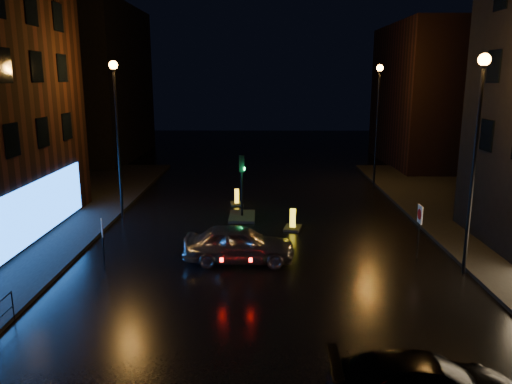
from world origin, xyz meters
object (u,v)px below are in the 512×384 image
(road_sign_left, at_px, (102,232))
(silver_hatchback, at_px, (239,244))
(bollard_far, at_px, (237,201))
(road_sign_right, at_px, (420,219))
(bollard_near, at_px, (293,224))
(traffic_signal, at_px, (242,209))

(road_sign_left, bearing_deg, silver_hatchback, -12.39)
(silver_hatchback, height_order, bollard_far, silver_hatchback)
(road_sign_left, distance_m, road_sign_right, 13.05)
(bollard_far, relative_size, road_sign_right, 0.51)
(silver_hatchback, distance_m, bollard_far, 9.67)
(bollard_far, distance_m, road_sign_left, 11.54)
(bollard_near, bearing_deg, road_sign_right, -27.30)
(traffic_signal, distance_m, bollard_far, 2.92)
(road_sign_right, bearing_deg, traffic_signal, -39.10)
(bollard_far, xyz_separation_m, road_sign_right, (8.12, -9.17, 1.54))
(bollard_far, distance_m, road_sign_right, 12.35)
(silver_hatchback, xyz_separation_m, road_sign_left, (-5.44, -0.74, 0.73))
(bollard_near, relative_size, road_sign_right, 0.58)
(bollard_far, bearing_deg, traffic_signal, -88.98)
(silver_hatchback, bearing_deg, road_sign_right, -85.03)
(traffic_signal, height_order, road_sign_left, traffic_signal)
(bollard_far, bearing_deg, road_sign_left, -122.50)
(traffic_signal, distance_m, road_sign_left, 9.24)
(bollard_near, xyz_separation_m, bollard_far, (-3.08, 4.97, -0.02))
(silver_hatchback, relative_size, bollard_near, 3.43)
(traffic_signal, bearing_deg, road_sign_left, -125.23)
(silver_hatchback, height_order, bollard_near, silver_hatchback)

